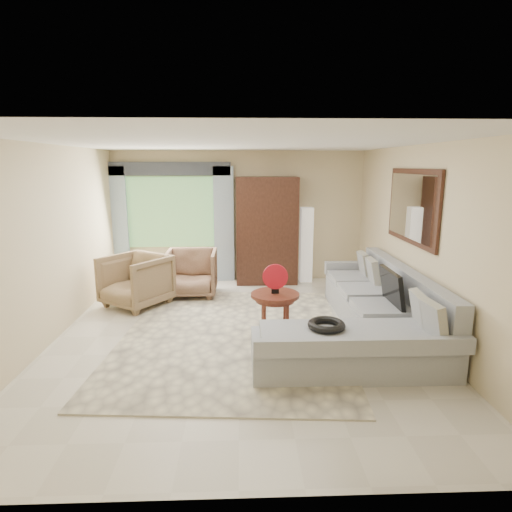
{
  "coord_description": "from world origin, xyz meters",
  "views": [
    {
      "loc": [
        0.03,
        -5.62,
        2.33
      ],
      "look_at": [
        0.25,
        0.35,
        1.05
      ],
      "focal_mm": 30.0,
      "sensor_mm": 36.0,
      "label": 1
    }
  ],
  "objects_px": {
    "potted_plant": "(122,274)",
    "armoire": "(267,231)",
    "sectional_sofa": "(370,318)",
    "floor_lamp": "(306,245)",
    "coffee_table": "(275,315)",
    "armchair_right": "(191,273)",
    "tv_screen": "(392,288)",
    "armchair_left": "(136,281)"
  },
  "relations": [
    {
      "from": "potted_plant",
      "to": "armoire",
      "type": "xyz_separation_m",
      "value": [
        2.79,
        0.3,
        0.77
      ]
    },
    {
      "from": "sectional_sofa",
      "to": "floor_lamp",
      "type": "distance_m",
      "value": 3.03
    },
    {
      "from": "potted_plant",
      "to": "floor_lamp",
      "type": "distance_m",
      "value": 3.64
    },
    {
      "from": "coffee_table",
      "to": "armchair_right",
      "type": "xyz_separation_m",
      "value": [
        -1.35,
        2.04,
        0.08
      ]
    },
    {
      "from": "potted_plant",
      "to": "armoire",
      "type": "bearing_deg",
      "value": 6.05
    },
    {
      "from": "floor_lamp",
      "to": "sectional_sofa",
      "type": "bearing_deg",
      "value": -81.67
    },
    {
      "from": "tv_screen",
      "to": "floor_lamp",
      "type": "distance_m",
      "value": 3.06
    },
    {
      "from": "sectional_sofa",
      "to": "armchair_right",
      "type": "distance_m",
      "value": 3.35
    },
    {
      "from": "tv_screen",
      "to": "potted_plant",
      "type": "distance_m",
      "value": 5.05
    },
    {
      "from": "sectional_sofa",
      "to": "floor_lamp",
      "type": "bearing_deg",
      "value": 98.33
    },
    {
      "from": "armchair_right",
      "to": "armoire",
      "type": "bearing_deg",
      "value": 30.88
    },
    {
      "from": "armchair_right",
      "to": "sectional_sofa",
      "type": "bearing_deg",
      "value": -37.78
    },
    {
      "from": "tv_screen",
      "to": "armchair_left",
      "type": "height_order",
      "value": "tv_screen"
    },
    {
      "from": "coffee_table",
      "to": "armchair_left",
      "type": "bearing_deg",
      "value": 145.87
    },
    {
      "from": "coffee_table",
      "to": "armoire",
      "type": "distance_m",
      "value": 2.97
    },
    {
      "from": "tv_screen",
      "to": "armchair_right",
      "type": "relative_size",
      "value": 0.81
    },
    {
      "from": "armchair_left",
      "to": "potted_plant",
      "type": "xyz_separation_m",
      "value": [
        -0.52,
        1.09,
        -0.16
      ]
    },
    {
      "from": "armchair_left",
      "to": "armoire",
      "type": "distance_m",
      "value": 2.73
    },
    {
      "from": "tv_screen",
      "to": "coffee_table",
      "type": "distance_m",
      "value": 1.61
    },
    {
      "from": "armchair_left",
      "to": "armoire",
      "type": "xyz_separation_m",
      "value": [
        2.27,
        1.39,
        0.62
      ]
    },
    {
      "from": "sectional_sofa",
      "to": "potted_plant",
      "type": "height_order",
      "value": "sectional_sofa"
    },
    {
      "from": "tv_screen",
      "to": "potted_plant",
      "type": "xyz_separation_m",
      "value": [
        -4.29,
        2.62,
        -0.44
      ]
    },
    {
      "from": "armchair_right",
      "to": "potted_plant",
      "type": "height_order",
      "value": "armchair_right"
    },
    {
      "from": "armchair_left",
      "to": "potted_plant",
      "type": "height_order",
      "value": "armchair_left"
    },
    {
      "from": "coffee_table",
      "to": "floor_lamp",
      "type": "relative_size",
      "value": 0.43
    },
    {
      "from": "armchair_right",
      "to": "tv_screen",
      "type": "bearing_deg",
      "value": -35.44
    },
    {
      "from": "tv_screen",
      "to": "armchair_right",
      "type": "xyz_separation_m",
      "value": [
        -2.91,
        2.08,
        -0.3
      ]
    },
    {
      "from": "sectional_sofa",
      "to": "potted_plant",
      "type": "xyz_separation_m",
      "value": [
        -4.03,
        2.6,
        -0.01
      ]
    },
    {
      "from": "armchair_left",
      "to": "sectional_sofa",
      "type": "bearing_deg",
      "value": 12.13
    },
    {
      "from": "armchair_left",
      "to": "floor_lamp",
      "type": "bearing_deg",
      "value": 60.68
    },
    {
      "from": "armoire",
      "to": "armchair_left",
      "type": "bearing_deg",
      "value": -148.53
    },
    {
      "from": "armoire",
      "to": "armchair_right",
      "type": "bearing_deg",
      "value": -149.2
    },
    {
      "from": "coffee_table",
      "to": "potted_plant",
      "type": "distance_m",
      "value": 3.76
    },
    {
      "from": "armchair_left",
      "to": "armchair_right",
      "type": "xyz_separation_m",
      "value": [
        0.86,
        0.55,
        -0.02
      ]
    },
    {
      "from": "sectional_sofa",
      "to": "coffee_table",
      "type": "height_order",
      "value": "sectional_sofa"
    },
    {
      "from": "armchair_right",
      "to": "armchair_left",
      "type": "bearing_deg",
      "value": -147.39
    },
    {
      "from": "armchair_right",
      "to": "potted_plant",
      "type": "bearing_deg",
      "value": 158.53
    },
    {
      "from": "tv_screen",
      "to": "armchair_right",
      "type": "distance_m",
      "value": 3.59
    },
    {
      "from": "armchair_left",
      "to": "potted_plant",
      "type": "distance_m",
      "value": 1.22
    },
    {
      "from": "armchair_left",
      "to": "potted_plant",
      "type": "bearing_deg",
      "value": 150.88
    },
    {
      "from": "armchair_right",
      "to": "floor_lamp",
      "type": "distance_m",
      "value": 2.41
    },
    {
      "from": "coffee_table",
      "to": "floor_lamp",
      "type": "bearing_deg",
      "value": 73.65
    }
  ]
}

